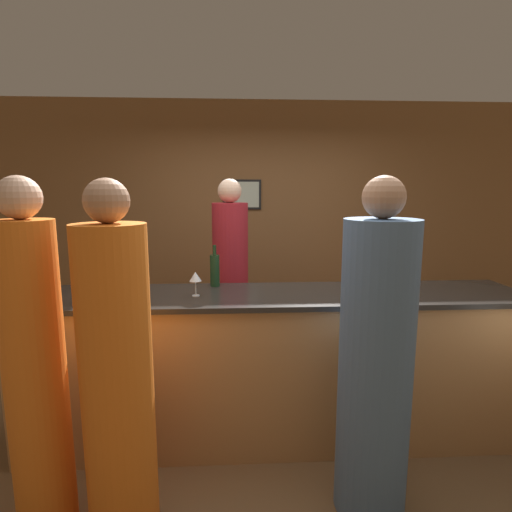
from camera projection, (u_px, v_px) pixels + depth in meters
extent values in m
plane|color=brown|center=(274.00, 435.00, 2.96)|extent=(14.00, 14.00, 0.00)
cube|color=brown|center=(258.00, 225.00, 4.69)|extent=(8.00, 0.06, 2.80)
cube|color=black|center=(242.00, 195.00, 4.58)|extent=(0.44, 0.02, 0.34)
cube|color=#B7C6B2|center=(242.00, 195.00, 4.57)|extent=(0.39, 0.00, 0.29)
cube|color=#B27F4C|center=(274.00, 369.00, 2.88)|extent=(3.48, 0.62, 1.05)
cube|color=black|center=(275.00, 296.00, 2.79)|extent=(3.54, 0.68, 0.04)
cylinder|color=maroon|center=(231.00, 298.00, 3.56)|extent=(0.31, 0.31, 1.69)
sphere|color=beige|center=(230.00, 191.00, 3.40)|extent=(0.20, 0.20, 0.20)
cylinder|color=orange|center=(36.00, 383.00, 2.02)|extent=(0.29, 0.29, 1.66)
sphere|color=tan|center=(19.00, 197.00, 1.87)|extent=(0.21, 0.21, 0.21)
cylinder|color=orange|center=(118.00, 387.00, 2.00)|extent=(0.35, 0.35, 1.64)
sphere|color=#A37556|center=(106.00, 201.00, 1.85)|extent=(0.21, 0.21, 0.21)
cylinder|color=#4C6B93|center=(375.00, 370.00, 2.18)|extent=(0.40, 0.40, 1.65)
sphere|color=#A37556|center=(384.00, 197.00, 2.03)|extent=(0.22, 0.22, 0.22)
cylinder|color=black|center=(97.00, 273.00, 2.97)|extent=(0.07, 0.07, 0.21)
cylinder|color=black|center=(96.00, 253.00, 2.95)|extent=(0.03, 0.03, 0.09)
cylinder|color=#19381E|center=(215.00, 271.00, 2.98)|extent=(0.07, 0.07, 0.24)
cylinder|color=#19381E|center=(214.00, 250.00, 2.96)|extent=(0.03, 0.03, 0.07)
cylinder|color=black|center=(127.00, 281.00, 2.66)|extent=(0.08, 0.08, 0.24)
cylinder|color=black|center=(125.00, 258.00, 2.63)|extent=(0.03, 0.03, 0.07)
cylinder|color=silver|center=(25.00, 301.00, 2.58)|extent=(0.05, 0.05, 0.00)
cylinder|color=silver|center=(25.00, 293.00, 2.58)|extent=(0.01, 0.01, 0.10)
cone|color=silver|center=(23.00, 280.00, 2.56)|extent=(0.08, 0.08, 0.08)
cylinder|color=silver|center=(142.00, 302.00, 2.56)|extent=(0.05, 0.05, 0.00)
cylinder|color=silver|center=(142.00, 296.00, 2.56)|extent=(0.01, 0.01, 0.08)
cone|color=silver|center=(141.00, 285.00, 2.55)|extent=(0.08, 0.08, 0.06)
cylinder|color=silver|center=(142.00, 295.00, 2.75)|extent=(0.05, 0.05, 0.00)
cylinder|color=silver|center=(142.00, 288.00, 2.74)|extent=(0.01, 0.01, 0.09)
cone|color=silver|center=(141.00, 276.00, 2.72)|extent=(0.08, 0.08, 0.07)
cylinder|color=silver|center=(79.00, 303.00, 2.54)|extent=(0.05, 0.05, 0.00)
cylinder|color=silver|center=(78.00, 295.00, 2.53)|extent=(0.01, 0.01, 0.10)
cone|color=silver|center=(77.00, 283.00, 2.52)|extent=(0.08, 0.08, 0.06)
cylinder|color=silver|center=(196.00, 296.00, 2.72)|extent=(0.05, 0.05, 0.00)
cylinder|color=silver|center=(196.00, 288.00, 2.71)|extent=(0.01, 0.01, 0.10)
cone|color=silver|center=(195.00, 276.00, 2.70)|extent=(0.08, 0.08, 0.06)
cylinder|color=silver|center=(383.00, 301.00, 2.58)|extent=(0.05, 0.05, 0.00)
cylinder|color=silver|center=(383.00, 295.00, 2.57)|extent=(0.01, 0.01, 0.08)
cone|color=silver|center=(384.00, 285.00, 2.56)|extent=(0.07, 0.07, 0.06)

